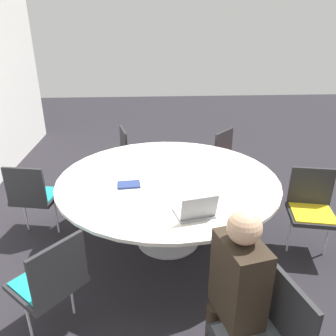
% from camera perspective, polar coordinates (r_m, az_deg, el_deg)
% --- Properties ---
extents(ground_plane, '(16.00, 16.00, 0.00)m').
position_cam_1_polar(ground_plane, '(3.65, 0.00, -12.44)').
color(ground_plane, black).
extents(conference_table, '(2.18, 2.18, 0.76)m').
position_cam_1_polar(conference_table, '(3.31, 0.00, -3.18)').
color(conference_table, '#B7B7BC').
rests_on(conference_table, ground_plane).
extents(chair_1, '(0.50, 0.52, 0.86)m').
position_cam_1_polar(chair_1, '(3.54, 23.75, -5.96)').
color(chair_1, '#262628').
rests_on(chair_1, ground_plane).
extents(chair_2, '(0.61, 0.61, 0.86)m').
position_cam_1_polar(chair_2, '(4.49, 10.94, 1.83)').
color(chair_2, '#262628').
rests_on(chair_2, ground_plane).
extents(chair_3, '(0.53, 0.51, 0.86)m').
position_cam_1_polar(chair_3, '(4.62, -6.07, 2.74)').
color(chair_3, '#262628').
rests_on(chair_3, ground_plane).
extents(chair_4, '(0.49, 0.51, 0.86)m').
position_cam_1_polar(chair_4, '(3.75, -22.37, -4.11)').
color(chair_4, '#262628').
rests_on(chair_4, ground_plane).
extents(chair_5, '(0.61, 0.61, 0.86)m').
position_cam_1_polar(chair_5, '(2.55, -19.72, -17.71)').
color(chair_5, '#262628').
rests_on(chair_5, ground_plane).
extents(person_0, '(0.40, 0.32, 1.21)m').
position_cam_1_polar(person_0, '(2.13, 11.75, -19.20)').
color(person_0, '#2D2319').
rests_on(person_0, ground_plane).
extents(laptop, '(0.31, 0.34, 0.21)m').
position_cam_1_polar(laptop, '(2.59, 4.93, -7.47)').
color(laptop, '#99999E').
rests_on(laptop, conference_table).
extents(spiral_notebook, '(0.17, 0.22, 0.02)m').
position_cam_1_polar(spiral_notebook, '(3.11, -6.82, -2.89)').
color(spiral_notebook, navy).
rests_on(spiral_notebook, conference_table).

